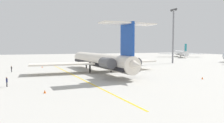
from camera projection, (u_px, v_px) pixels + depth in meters
ground at (77, 75)px, 55.74m from camera, size 302.00×302.00×0.00m
main_jetliner at (101, 60)px, 60.26m from camera, size 43.30×38.36×12.61m
airliner_far_left at (181, 53)px, 147.56m from camera, size 28.36×28.64×8.97m
ground_crew_near_nose at (141, 63)px, 82.93m from camera, size 0.35×0.32×1.73m
ground_crew_near_tail at (7, 81)px, 39.13m from camera, size 0.37×0.32×1.81m
ground_crew_portside at (11, 68)px, 61.50m from camera, size 0.37×0.32×1.80m
safety_cone_nose at (202, 78)px, 48.18m from camera, size 0.40×0.40×0.55m
safety_cone_wingtip at (45, 91)px, 33.88m from camera, size 0.40×0.40×0.55m
safety_cone_tail at (42, 67)px, 74.49m from camera, size 0.40×0.40×0.55m
taxiway_centreline at (70, 73)px, 58.60m from camera, size 75.49×5.35×0.01m
light_mast at (173, 34)px, 92.76m from camera, size 4.00×0.70×23.59m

